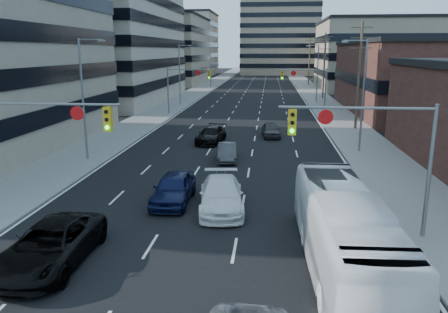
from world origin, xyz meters
name	(u,v)px	position (x,y,z in m)	size (l,w,h in m)	color
road_surface	(260,77)	(0.00, 130.00, 0.01)	(18.00, 300.00, 0.02)	black
sidewalk_left	(224,76)	(-11.50, 130.00, 0.07)	(5.00, 300.00, 0.15)	slate
sidewalk_right	(297,77)	(11.50, 130.00, 0.07)	(5.00, 300.00, 0.15)	slate
office_left_mid	(83,13)	(-27.00, 60.00, 14.00)	(26.00, 34.00, 28.00)	#ADA089
office_left_far	(163,51)	(-24.00, 100.00, 8.00)	(20.00, 30.00, 16.00)	gray
storefront_right_mid	(429,79)	(24.00, 50.00, 4.50)	(20.00, 30.00, 9.00)	#472119
office_right_far	(373,56)	(25.00, 88.00, 7.00)	(22.00, 28.00, 14.00)	gray
bg_block_left	(179,45)	(-28.00, 140.00, 10.00)	(24.00, 24.00, 20.00)	#ADA089
bg_block_right	(365,58)	(32.00, 130.00, 6.00)	(22.00, 22.00, 12.00)	gray
signal_near_left	(39,136)	(-7.45, 8.00, 4.33)	(6.59, 0.33, 6.00)	slate
signal_near_right	(371,143)	(7.45, 8.00, 4.33)	(6.59, 0.33, 6.00)	slate
signal_far_left	(185,81)	(-7.68, 45.00, 4.30)	(6.09, 0.33, 6.00)	slate
signal_far_right	(307,82)	(7.68, 45.00, 4.30)	(6.09, 0.33, 6.00)	slate
utility_pole_block	(359,74)	(12.20, 36.00, 5.78)	(2.20, 0.28, 11.00)	#4C3D2D
utility_pole_midblock	(324,65)	(12.20, 66.00, 5.78)	(2.20, 0.28, 11.00)	#4C3D2D
utility_pole_distant	(309,61)	(12.20, 96.00, 5.78)	(2.20, 0.28, 11.00)	#4C3D2D
streetlight_left_near	(85,94)	(-10.34, 20.00, 5.05)	(2.03, 0.22, 9.00)	slate
streetlight_left_mid	(181,72)	(-10.34, 55.00, 5.05)	(2.03, 0.22, 9.00)	slate
streetlight_left_far	(211,64)	(-10.34, 90.00, 5.05)	(2.03, 0.22, 9.00)	slate
streetlight_right_near	(361,91)	(10.34, 25.00, 5.05)	(2.03, 0.22, 9.00)	slate
streetlight_right_far	(317,71)	(10.34, 60.00, 5.05)	(2.03, 0.22, 9.00)	slate
black_pickup	(51,245)	(-5.20, 4.05, 0.81)	(2.70, 5.86, 1.63)	black
white_van	(221,195)	(0.72, 10.78, 0.80)	(2.23, 5.49, 1.59)	white
transit_bus	(344,232)	(6.00, 4.78, 1.54)	(2.59, 11.06, 3.08)	white
sedan_blue	(173,188)	(-2.00, 11.55, 0.82)	(1.94, 4.81, 1.64)	#0D1235
sedan_grey_center	(227,152)	(0.00, 21.27, 0.65)	(1.38, 3.95, 1.30)	#363638
sedan_black_far	(211,135)	(-2.07, 27.70, 0.72)	(2.01, 4.94, 1.43)	black
sedan_grey_right	(271,130)	(3.32, 31.04, 0.69)	(1.64, 4.07, 1.39)	#353537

